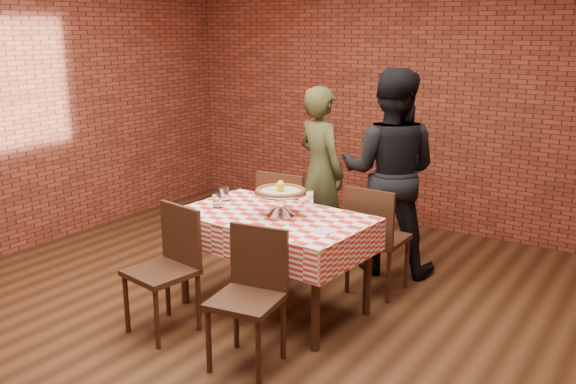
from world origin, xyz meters
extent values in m
plane|color=black|center=(0.00, 0.00, 0.00)|extent=(6.00, 6.00, 0.00)
plane|color=maroon|center=(0.00, 3.00, 1.45)|extent=(5.50, 0.00, 5.50)
cube|color=#3C2415|center=(0.06, 0.41, 0.38)|extent=(1.46, 0.93, 0.75)
cylinder|color=beige|center=(0.10, 0.44, 0.94)|extent=(0.42, 0.42, 0.03)
ellipsoid|color=yellow|center=(0.10, 0.44, 0.98)|extent=(0.07, 0.07, 0.08)
cylinder|color=white|center=(-0.42, 0.34, 0.81)|extent=(0.08, 0.08, 0.11)
cylinder|color=white|center=(-0.49, 0.52, 0.81)|extent=(0.08, 0.08, 0.11)
cylinder|color=white|center=(0.57, 0.28, 0.76)|extent=(0.15, 0.15, 0.01)
cube|color=white|center=(0.61, 0.23, 0.76)|extent=(0.05, 0.04, 0.00)
cube|color=white|center=(0.65, 0.24, 0.76)|extent=(0.05, 0.04, 0.00)
cube|color=silver|center=(0.14, 0.74, 0.82)|extent=(0.12, 0.11, 0.13)
imported|color=#3F4322|center=(-0.29, 1.69, 0.80)|extent=(0.68, 0.57, 1.60)
imported|color=black|center=(0.44, 1.64, 0.90)|extent=(1.02, 0.89, 1.79)
camera|label=1|loc=(2.59, -3.22, 2.11)|focal=38.70mm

